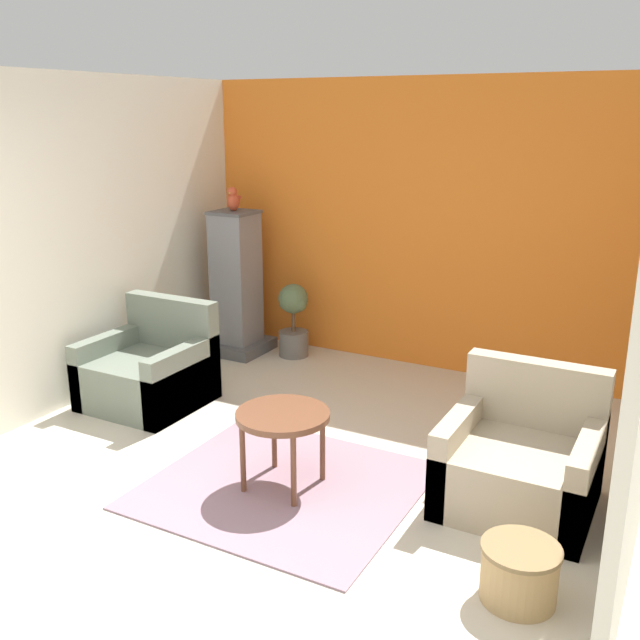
# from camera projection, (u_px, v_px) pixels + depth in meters

# --- Properties ---
(ground_plane) EXTENTS (20.00, 20.00, 0.00)m
(ground_plane) POSITION_uv_depth(u_px,v_px,m) (147.00, 581.00, 3.66)
(ground_plane) COLOR beige
(ground_plane) RESTS_ON ground
(wall_back_accent) EXTENTS (4.36, 0.06, 2.62)m
(wall_back_accent) POSITION_uv_depth(u_px,v_px,m) (420.00, 227.00, 6.47)
(wall_back_accent) COLOR orange
(wall_back_accent) RESTS_ON ground_plane
(wall_left) EXTENTS (0.06, 3.74, 2.62)m
(wall_left) POSITION_uv_depth(u_px,v_px,m) (91.00, 239.00, 5.85)
(wall_left) COLOR silver
(wall_left) RESTS_ON ground_plane
(area_rug) EXTENTS (1.65, 1.52, 0.01)m
(area_rug) POSITION_uv_depth(u_px,v_px,m) (284.00, 486.00, 4.58)
(area_rug) COLOR gray
(area_rug) RESTS_ON ground_plane
(coffee_table) EXTENTS (0.59, 0.59, 0.52)m
(coffee_table) POSITION_uv_depth(u_px,v_px,m) (283.00, 421.00, 4.45)
(coffee_table) COLOR brown
(coffee_table) RESTS_ON ground_plane
(armchair_left) EXTENTS (0.88, 0.84, 0.83)m
(armchair_left) POSITION_uv_depth(u_px,v_px,m) (150.00, 372.00, 5.83)
(armchair_left) COLOR slate
(armchair_left) RESTS_ON ground_plane
(armchair_right) EXTENTS (0.88, 0.84, 0.83)m
(armchair_right) POSITION_uv_depth(u_px,v_px,m) (521.00, 464.00, 4.31)
(armchair_right) COLOR tan
(armchair_right) RESTS_ON ground_plane
(birdcage) EXTENTS (0.57, 0.57, 1.41)m
(birdcage) POSITION_uv_depth(u_px,v_px,m) (236.00, 288.00, 6.99)
(birdcage) COLOR #555559
(birdcage) RESTS_ON ground_plane
(parrot) EXTENTS (0.11, 0.19, 0.23)m
(parrot) POSITION_uv_depth(u_px,v_px,m) (234.00, 200.00, 6.75)
(parrot) COLOR #D14C2D
(parrot) RESTS_ON birdcage
(potted_plant) EXTENTS (0.32, 0.29, 0.72)m
(potted_plant) POSITION_uv_depth(u_px,v_px,m) (293.00, 317.00, 6.93)
(potted_plant) COLOR #66605B
(potted_plant) RESTS_ON ground_plane
(wicker_basket) EXTENTS (0.39, 0.39, 0.30)m
(wicker_basket) POSITION_uv_depth(u_px,v_px,m) (519.00, 571.00, 3.48)
(wicker_basket) COLOR tan
(wicker_basket) RESTS_ON ground_plane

